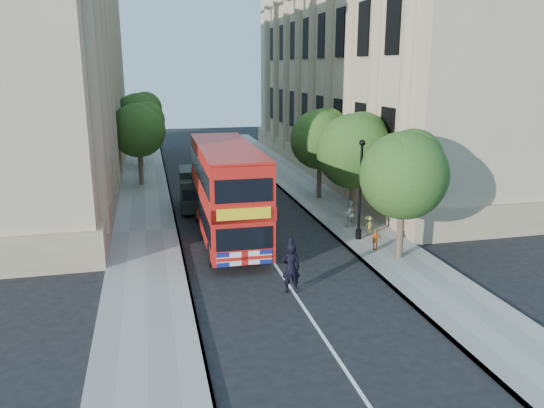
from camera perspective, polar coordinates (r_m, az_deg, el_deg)
ground at (r=21.13m, az=2.74°, el=-10.04°), size 120.00×120.00×0.00m
pavement_right at (r=31.76m, az=7.78°, el=-1.51°), size 3.50×80.00×0.12m
pavement_left at (r=29.76m, az=-13.42°, el=-2.90°), size 3.50×80.00×0.12m
building_right at (r=46.57m, az=11.41°, el=14.57°), size 12.00×38.00×18.00m
building_left at (r=43.27m, az=-25.25°, el=13.52°), size 12.00×38.00×18.00m
tree_right_near at (r=24.65m, az=14.08°, el=3.51°), size 4.00×4.00×6.08m
tree_right_mid at (r=29.99m, az=8.89°, el=6.07°), size 4.20×4.20×6.37m
tree_right_far at (r=35.58m, az=5.25°, el=7.29°), size 4.00×4.00×6.15m
tree_left_far at (r=40.71m, az=-14.16°, el=8.02°), size 4.00×4.00×6.30m
tree_left_back at (r=48.65m, az=-14.10°, el=9.34°), size 4.20×4.20×6.65m
lamp_post at (r=27.28m, az=9.46°, el=1.06°), size 0.32×0.32×5.16m
double_decker_bus at (r=27.29m, az=-4.89°, el=1.58°), size 2.92×10.54×4.85m
box_van at (r=33.65m, az=-8.29°, el=1.47°), size 2.00×4.52×2.55m
police_constable at (r=21.24m, az=2.04°, el=-6.89°), size 0.79×0.56×2.05m
woman_pedestrian at (r=29.70m, az=8.28°, el=-1.02°), size 0.86×0.74×1.52m
child_a at (r=26.25m, az=11.08°, el=-3.81°), size 0.64×0.36×1.03m
child_b at (r=28.55m, az=10.33°, el=-2.27°), size 0.76×0.63×1.02m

